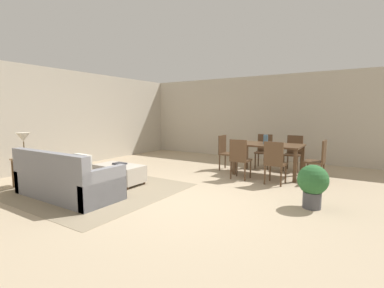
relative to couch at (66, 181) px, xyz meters
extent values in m
plane|color=tan|center=(1.87, 0.97, -0.29)|extent=(10.80, 10.80, 0.00)
cube|color=#BCB2A0|center=(1.87, 5.97, 1.06)|extent=(9.00, 0.12, 2.70)
cube|color=#BCB2A0|center=(-2.63, 1.47, 1.06)|extent=(0.12, 11.00, 2.70)
cube|color=gray|center=(0.06, 0.61, -0.29)|extent=(3.00, 2.80, 0.01)
cube|color=gray|center=(0.00, 0.05, -0.08)|extent=(2.06, 0.88, 0.42)
cube|color=gray|center=(0.00, -0.31, 0.35)|extent=(2.06, 0.16, 0.44)
cube|color=gray|center=(-0.97, 0.05, 0.02)|extent=(0.14, 0.88, 0.62)
cube|color=gray|center=(0.96, 0.05, 0.02)|extent=(0.14, 0.88, 0.62)
cube|color=beige|center=(-0.54, -0.05, 0.30)|extent=(0.35, 0.12, 0.35)
cube|color=beige|center=(0.00, -0.05, 0.31)|extent=(0.37, 0.12, 0.37)
cube|color=silver|center=(0.53, -0.02, 0.33)|extent=(0.41, 0.15, 0.41)
cube|color=#B7AD9E|center=(0.12, 1.17, -0.06)|extent=(1.05, 0.57, 0.35)
cylinder|color=#513823|center=(-0.36, 1.40, -0.26)|extent=(0.05, 0.05, 0.06)
cylinder|color=#513823|center=(0.60, 1.40, -0.26)|extent=(0.05, 0.05, 0.06)
cylinder|color=#513823|center=(-0.36, 0.93, -0.26)|extent=(0.05, 0.05, 0.06)
cylinder|color=#513823|center=(0.60, 0.93, -0.26)|extent=(0.05, 0.05, 0.06)
cube|color=olive|center=(-1.34, -0.03, 0.28)|extent=(0.40, 0.40, 0.03)
cylinder|color=olive|center=(-1.51, 0.14, -0.01)|extent=(0.04, 0.04, 0.56)
cylinder|color=olive|center=(-1.17, 0.14, -0.01)|extent=(0.04, 0.04, 0.56)
cylinder|color=olive|center=(-1.51, -0.20, -0.01)|extent=(0.04, 0.04, 0.56)
cylinder|color=olive|center=(-1.17, -0.20, -0.01)|extent=(0.04, 0.04, 0.56)
cylinder|color=brown|center=(-1.34, -0.03, 0.31)|extent=(0.16, 0.16, 0.02)
cylinder|color=brown|center=(-1.34, -0.03, 0.48)|extent=(0.02, 0.02, 0.32)
cone|color=beige|center=(-1.34, -0.03, 0.73)|extent=(0.26, 0.26, 0.18)
cube|color=#513823|center=(2.54, 3.71, 0.45)|extent=(1.55, 0.95, 0.04)
cube|color=#513823|center=(1.83, 4.13, 0.07)|extent=(0.07, 0.07, 0.72)
cube|color=#513823|center=(3.26, 4.13, 0.07)|extent=(0.07, 0.07, 0.72)
cube|color=#513823|center=(1.83, 3.30, 0.07)|extent=(0.07, 0.07, 0.72)
cube|color=#513823|center=(3.26, 3.30, 0.07)|extent=(0.07, 0.07, 0.72)
cube|color=#513823|center=(2.13, 2.98, 0.14)|extent=(0.40, 0.40, 0.04)
cube|color=#513823|center=(2.13, 2.80, 0.39)|extent=(0.40, 0.04, 0.47)
cylinder|color=#513823|center=(1.96, 3.16, -0.09)|extent=(0.04, 0.04, 0.41)
cylinder|color=#513823|center=(2.30, 3.15, -0.09)|extent=(0.04, 0.04, 0.41)
cylinder|color=#513823|center=(1.96, 2.82, -0.09)|extent=(0.04, 0.04, 0.41)
cylinder|color=#513823|center=(2.30, 2.81, -0.09)|extent=(0.04, 0.04, 0.41)
cube|color=#513823|center=(2.94, 2.94, 0.14)|extent=(0.41, 0.41, 0.04)
cube|color=#513823|center=(2.93, 2.76, 0.39)|extent=(0.40, 0.05, 0.47)
cylinder|color=#513823|center=(2.77, 3.11, -0.09)|extent=(0.04, 0.04, 0.41)
cylinder|color=#513823|center=(3.11, 3.10, -0.09)|extent=(0.04, 0.04, 0.41)
cylinder|color=#513823|center=(2.76, 2.77, -0.09)|extent=(0.04, 0.04, 0.41)
cylinder|color=#513823|center=(3.10, 2.76, -0.09)|extent=(0.04, 0.04, 0.41)
cube|color=#513823|center=(2.18, 4.45, 0.14)|extent=(0.43, 0.43, 0.04)
cube|color=#513823|center=(2.16, 4.63, 0.39)|extent=(0.40, 0.07, 0.47)
cylinder|color=#513823|center=(2.36, 4.30, -0.09)|extent=(0.04, 0.04, 0.41)
cylinder|color=#513823|center=(2.02, 4.27, -0.09)|extent=(0.04, 0.04, 0.41)
cylinder|color=#513823|center=(2.33, 4.64, -0.09)|extent=(0.04, 0.04, 0.41)
cylinder|color=#513823|center=(1.99, 4.61, -0.09)|extent=(0.04, 0.04, 0.41)
cube|color=#513823|center=(2.94, 4.49, 0.14)|extent=(0.43, 0.43, 0.04)
cube|color=#513823|center=(2.96, 4.67, 0.39)|extent=(0.40, 0.07, 0.47)
cylinder|color=#513823|center=(3.10, 4.30, -0.09)|extent=(0.04, 0.04, 0.41)
cylinder|color=#513823|center=(2.76, 4.33, -0.09)|extent=(0.04, 0.04, 0.41)
cylinder|color=#513823|center=(3.12, 4.64, -0.09)|extent=(0.04, 0.04, 0.41)
cylinder|color=#513823|center=(2.79, 4.67, -0.09)|extent=(0.04, 0.04, 0.41)
cube|color=#513823|center=(3.59, 3.67, 0.14)|extent=(0.41, 0.41, 0.04)
cube|color=#513823|center=(3.77, 3.67, 0.39)|extent=(0.05, 0.40, 0.47)
cylinder|color=#513823|center=(3.42, 3.51, -0.09)|extent=(0.04, 0.04, 0.41)
cylinder|color=#513823|center=(3.43, 3.85, -0.09)|extent=(0.04, 0.04, 0.41)
cylinder|color=#513823|center=(3.76, 3.50, -0.09)|extent=(0.04, 0.04, 0.41)
cylinder|color=#513823|center=(3.77, 3.84, -0.09)|extent=(0.04, 0.04, 0.41)
cube|color=#513823|center=(1.48, 3.70, 0.14)|extent=(0.40, 0.40, 0.04)
cube|color=#513823|center=(1.30, 3.70, 0.39)|extent=(0.04, 0.40, 0.47)
cylinder|color=#513823|center=(1.65, 3.87, -0.09)|extent=(0.04, 0.04, 0.41)
cylinder|color=#513823|center=(1.65, 3.53, -0.09)|extent=(0.04, 0.04, 0.41)
cylinder|color=#513823|center=(1.31, 3.87, -0.09)|extent=(0.04, 0.04, 0.41)
cylinder|color=#513823|center=(1.31, 3.53, -0.09)|extent=(0.04, 0.04, 0.41)
cylinder|color=slate|center=(2.46, 3.71, 0.58)|extent=(0.11, 0.11, 0.22)
cube|color=#333338|center=(0.08, 1.21, 0.13)|extent=(0.26, 0.20, 0.03)
cylinder|color=#4C4C51|center=(3.85, 1.75, -0.16)|extent=(0.28, 0.28, 0.26)
sphere|color=#2D6633|center=(3.85, 1.75, 0.17)|extent=(0.47, 0.47, 0.47)
camera|label=1|loc=(4.49, -2.82, 1.22)|focal=25.50mm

